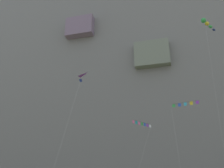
{
  "coord_description": "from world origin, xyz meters",
  "views": [
    {
      "loc": [
        4.82,
        -6.02,
        1.69
      ],
      "look_at": [
        -2.27,
        20.62,
        13.36
      ],
      "focal_mm": 40.48,
      "sensor_mm": 36.0,
      "label": 1
    }
  ],
  "objects_px": {
    "kite_delta_mid_right": "(77,82)",
    "kite_windsock_high_left": "(207,23)",
    "kite_banner_low_left": "(142,126)",
    "kite_banner_upper_mid": "(185,108)"
  },
  "relations": [
    {
      "from": "kite_delta_mid_right",
      "to": "kite_banner_low_left",
      "type": "height_order",
      "value": "kite_delta_mid_right"
    },
    {
      "from": "kite_banner_upper_mid",
      "to": "kite_delta_mid_right",
      "type": "xyz_separation_m",
      "value": [
        -11.97,
        -12.13,
        0.35
      ]
    },
    {
      "from": "kite_banner_upper_mid",
      "to": "kite_windsock_high_left",
      "type": "bearing_deg",
      "value": 52.81
    },
    {
      "from": "kite_banner_upper_mid",
      "to": "kite_delta_mid_right",
      "type": "relative_size",
      "value": 1.0
    },
    {
      "from": "kite_banner_upper_mid",
      "to": "kite_windsock_high_left",
      "type": "height_order",
      "value": "kite_windsock_high_left"
    },
    {
      "from": "kite_delta_mid_right",
      "to": "kite_banner_low_left",
      "type": "distance_m",
      "value": 16.78
    },
    {
      "from": "kite_delta_mid_right",
      "to": "kite_banner_low_left",
      "type": "bearing_deg",
      "value": 72.57
    },
    {
      "from": "kite_delta_mid_right",
      "to": "kite_windsock_high_left",
      "type": "distance_m",
      "value": 33.67
    },
    {
      "from": "kite_delta_mid_right",
      "to": "kite_windsock_high_left",
      "type": "height_order",
      "value": "kite_windsock_high_left"
    },
    {
      "from": "kite_banner_low_left",
      "to": "kite_windsock_high_left",
      "type": "relative_size",
      "value": 0.36
    }
  ]
}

